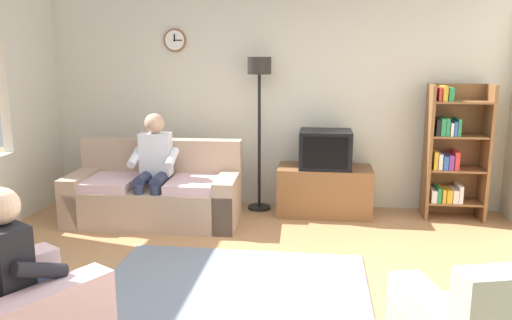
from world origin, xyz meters
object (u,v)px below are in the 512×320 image
object	(u,v)px
bookshelf	(452,152)
floor_lamp	(259,91)
person_on_couch	(153,163)
person_in_left_armchair	(21,267)
couch	(156,194)
tv	(325,149)
tv_stand	(324,190)

from	to	relation	value
bookshelf	floor_lamp	world-z (taller)	floor_lamp
floor_lamp	person_on_couch	distance (m)	1.50
bookshelf	floor_lamp	bearing A→B (deg)	179.23
bookshelf	person_in_left_armchair	bearing A→B (deg)	-135.16
floor_lamp	person_in_left_armchair	distance (m)	3.56
person_on_couch	couch	bearing A→B (deg)	103.93
tv	person_on_couch	world-z (taller)	person_on_couch
couch	floor_lamp	xyz separation A→B (m)	(1.12, 0.60, 1.14)
tv	floor_lamp	bearing A→B (deg)	171.16
couch	person_in_left_armchair	world-z (taller)	person_in_left_armchair
tv_stand	person_in_left_armchair	distance (m)	3.70
floor_lamp	person_on_couch	world-z (taller)	floor_lamp
couch	person_on_couch	world-z (taller)	person_on_couch
tv	person_in_left_armchair	distance (m)	3.67
person_on_couch	person_in_left_armchair	bearing A→B (deg)	-89.03
person_in_left_armchair	tv	bearing A→B (deg)	59.87
floor_lamp	person_in_left_armchair	bearing A→B (deg)	-107.64
bookshelf	person_in_left_armchair	world-z (taller)	bookshelf
tv_stand	bookshelf	distance (m)	1.52
person_in_left_armchair	tv_stand	bearing A→B (deg)	60.06
floor_lamp	person_in_left_armchair	xyz separation A→B (m)	(-1.05, -3.30, -0.85)
tv_stand	floor_lamp	world-z (taller)	floor_lamp
couch	person_in_left_armchair	bearing A→B (deg)	-88.49
couch	person_on_couch	bearing A→B (deg)	-76.07
floor_lamp	person_in_left_armchair	size ratio (longest dim) A/B	1.65
couch	tv	size ratio (longest dim) A/B	3.22
tv_stand	person_on_couch	size ratio (longest dim) A/B	0.89
tv	person_on_couch	distance (m)	1.98
bookshelf	person_in_left_armchair	distance (m)	4.64
tv_stand	tv	xyz separation A→B (m)	(0.00, -0.02, 0.51)
tv_stand	person_on_couch	bearing A→B (deg)	-162.02
couch	person_on_couch	distance (m)	0.40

